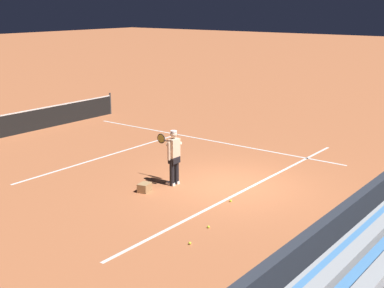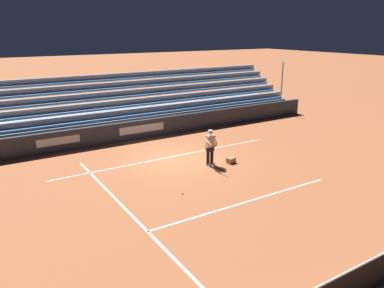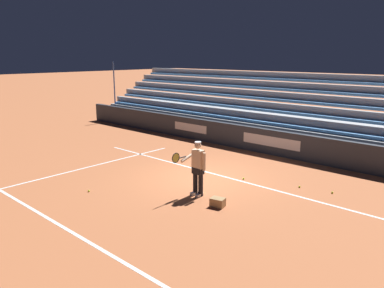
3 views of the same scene
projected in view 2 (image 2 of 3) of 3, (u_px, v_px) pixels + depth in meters
ground_plane at (175, 160)px, 18.45m from camera, size 160.00×160.00×0.00m
court_baseline_white at (170, 157)px, 18.85m from camera, size 12.00×0.10×0.01m
court_sideline_white at (129, 213)px, 13.13m from camera, size 0.10×12.00×0.01m
court_service_line_white at (247, 202)px, 13.98m from camera, size 8.22×0.10×0.01m
back_wall_sponsor_board at (138, 130)px, 21.84m from camera, size 26.16×0.25×1.10m
bleacher_stand at (121, 117)px, 23.91m from camera, size 24.85×4.00×3.85m
tennis_player at (210, 147)px, 17.47m from camera, size 0.58×0.99×1.71m
ball_box_cardboard at (231, 160)px, 17.99m from camera, size 0.46×0.38×0.26m
tennis_ball_on_baseline at (189, 151)px, 19.64m from camera, size 0.07×0.07×0.07m
tennis_ball_midcourt at (225, 140)px, 21.69m from camera, size 0.07×0.07×0.07m
tennis_ball_stray_back at (182, 193)px, 14.61m from camera, size 0.07×0.07×0.07m
tennis_ball_far_right at (212, 143)px, 21.02m from camera, size 0.07×0.07×0.07m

